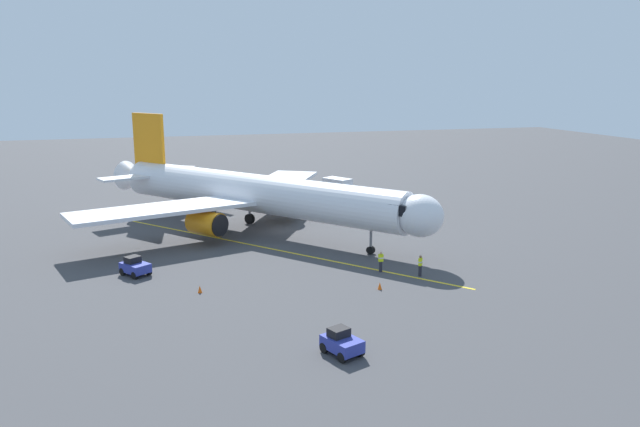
% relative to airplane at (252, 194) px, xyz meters
% --- Properties ---
extents(ground_plane, '(220.00, 220.00, 0.00)m').
position_rel_airplane_xyz_m(ground_plane, '(-1.79, 0.94, -4.00)').
color(ground_plane, '#424244').
extents(apron_lead_in_line, '(25.39, 31.21, 0.01)m').
position_rel_airplane_xyz_m(apron_lead_in_line, '(-0.18, 6.22, -4.00)').
color(apron_lead_in_line, yellow).
rests_on(apron_lead_in_line, ground).
extents(airplane, '(32.01, 33.98, 11.50)m').
position_rel_airplane_xyz_m(airplane, '(0.00, 0.00, 0.00)').
color(airplane, white).
rests_on(airplane, ground).
extents(ground_crew_marshaller, '(0.45, 0.47, 1.71)m').
position_rel_airplane_xyz_m(ground_crew_marshaller, '(-10.19, 17.68, -3.12)').
color(ground_crew_marshaller, '#23232D').
rests_on(ground_crew_marshaller, ground).
extents(ground_crew_wing_walker, '(0.42, 0.28, 1.71)m').
position_rel_airplane_xyz_m(ground_crew_wing_walker, '(-7.61, 15.78, -3.12)').
color(ground_crew_wing_walker, '#23232D').
rests_on(ground_crew_wing_walker, ground).
extents(tug_near_nose, '(2.25, 2.69, 1.50)m').
position_rel_airplane_xyz_m(tug_near_nose, '(0.16, 29.25, -3.30)').
color(tug_near_nose, '#2D3899').
rests_on(tug_near_nose, ground).
extents(belt_loader_portside, '(4.33, 3.78, 2.32)m').
position_rel_airplane_xyz_m(belt_loader_portside, '(3.17, -12.42, -3.29)').
color(belt_loader_portside, '#2D3899').
rests_on(belt_loader_portside, ground).
extents(box_truck_starboard_side, '(4.00, 4.96, 2.62)m').
position_rel_airplane_xyz_m(box_truck_starboard_side, '(-13.99, -14.49, -2.62)').
color(box_truck_starboard_side, '#9E9EA3').
rests_on(box_truck_starboard_side, ground).
extents(tug_rear_apron, '(2.55, 2.74, 1.50)m').
position_rel_airplane_xyz_m(tug_rear_apron, '(11.47, 11.08, -3.30)').
color(tug_rear_apron, '#2D3899').
rests_on(tug_rear_apron, ground).
extents(safety_cone_nose_left, '(0.32, 0.32, 0.55)m').
position_rel_airplane_xyz_m(safety_cone_nose_left, '(6.92, 16.68, -3.73)').
color(safety_cone_nose_left, '#F2590F').
rests_on(safety_cone_nose_left, ground).
extents(safety_cone_nose_right, '(0.32, 0.32, 0.55)m').
position_rel_airplane_xyz_m(safety_cone_nose_right, '(-5.99, 19.68, -3.73)').
color(safety_cone_nose_right, '#F2590F').
rests_on(safety_cone_nose_right, ground).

